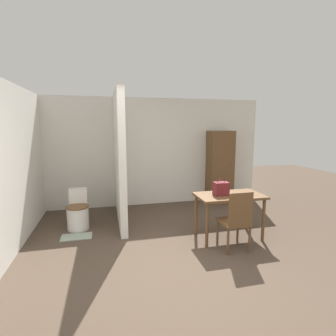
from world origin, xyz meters
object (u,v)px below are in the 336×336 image
handbag (221,189)px  wooden_cabinet (220,167)px  wooden_chair (236,219)px  toilet (78,213)px  dining_table (229,200)px

handbag → wooden_cabinet: bearing=65.7°
wooden_chair → toilet: 2.81m
wooden_chair → toilet: bearing=147.3°
wooden_chair → toilet: wooden_chair is taller
dining_table → toilet: size_ratio=1.57×
dining_table → wooden_cabinet: bearing=69.5°
toilet → wooden_cabinet: 3.42m
toilet → wooden_cabinet: (3.23, 0.95, 0.59)m
toilet → wooden_cabinet: wooden_cabinet is taller
dining_table → wooden_chair: bearing=-103.4°
wooden_chair → toilet: size_ratio=1.33×
wooden_chair → wooden_cabinet: bearing=70.2°
toilet → handbag: bearing=-24.4°
handbag → wooden_cabinet: size_ratio=0.16×
toilet → handbag: size_ratio=2.42×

